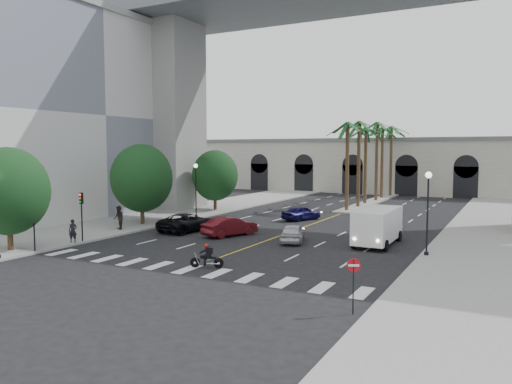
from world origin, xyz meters
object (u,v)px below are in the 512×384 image
object	(u,v)px
car_a	(293,233)
pedestrian_a	(73,231)
lamp_post_left_far	(196,186)
car_d	(378,219)
cargo_van	(377,225)
traffic_signal_far	(82,208)
traffic_signal_near	(34,215)
lamp_post_right	(428,206)
car_e	(301,213)
car_b	(230,226)
pedestrian_b	(119,218)
do_not_enter_sign	(354,274)
car_c	(187,222)
motorcycle_rider	(208,257)

from	to	relation	value
car_a	pedestrian_a	world-z (taller)	pedestrian_a
lamp_post_left_far	car_d	bearing A→B (deg)	8.55
cargo_van	pedestrian_a	xyz separation A→B (m)	(-19.15, -9.88, -0.44)
traffic_signal_far	car_d	distance (m)	24.22
traffic_signal_near	car_d	bearing A→B (deg)	51.00
lamp_post_right	traffic_signal_far	xyz separation A→B (m)	(-22.70, -6.50, -0.71)
car_e	car_b	bearing A→B (deg)	103.49
traffic_signal_far	pedestrian_b	world-z (taller)	traffic_signal_far
lamp_post_right	pedestrian_a	world-z (taller)	lamp_post_right
car_e	pedestrian_b	bearing A→B (deg)	72.36
traffic_signal_near	car_d	xyz separation A→B (m)	(17.07, 21.08, -1.78)
car_b	do_not_enter_sign	distance (m)	19.58
lamp_post_left_far	car_d	world-z (taller)	lamp_post_left_far
car_b	pedestrian_b	xyz separation A→B (m)	(-9.20, -2.38, 0.38)
cargo_van	lamp_post_right	bearing A→B (deg)	-35.73
pedestrian_a	pedestrian_b	distance (m)	5.94
car_e	lamp_post_right	bearing A→B (deg)	160.22
car_d	do_not_enter_sign	size ratio (longest dim) A/B	2.16
car_c	pedestrian_a	world-z (taller)	pedestrian_a
lamp_post_left_far	motorcycle_rider	bearing A→B (deg)	-53.68
traffic_signal_far	do_not_enter_sign	world-z (taller)	traffic_signal_far
lamp_post_left_far	motorcycle_rider	xyz separation A→B (m)	(12.24, -16.65, -2.59)
lamp_post_left_far	cargo_van	distance (m)	19.85
do_not_enter_sign	pedestrian_b	bearing A→B (deg)	129.65
traffic_signal_near	motorcycle_rider	bearing A→B (deg)	8.66
traffic_signal_near	car_a	xyz separation A→B (m)	(13.24, 11.39, -1.84)
lamp_post_right	car_c	xyz separation A→B (m)	(-19.09, 1.34, -2.47)
traffic_signal_far	car_b	world-z (taller)	traffic_signal_far
lamp_post_left_far	pedestrian_b	distance (m)	9.65
lamp_post_left_far	car_e	distance (m)	10.53
motorcycle_rider	pedestrian_a	bearing A→B (deg)	152.37
car_a	car_d	size ratio (longest dim) A/B	0.79
traffic_signal_near	cargo_van	xyz separation A→B (m)	(18.95, 13.21, -1.10)
do_not_enter_sign	car_d	bearing A→B (deg)	77.22
motorcycle_rider	car_c	size ratio (longest dim) A/B	0.34
pedestrian_a	traffic_signal_far	bearing A→B (deg)	43.60
car_d	pedestrian_a	bearing A→B (deg)	44.12
motorcycle_rider	pedestrian_b	distance (m)	15.35
do_not_enter_sign	car_c	bearing A→B (deg)	118.13
traffic_signal_far	car_b	size ratio (longest dim) A/B	0.80
lamp_post_right	cargo_van	distance (m)	4.97
traffic_signal_far	motorcycle_rider	xyz separation A→B (m)	(12.14, -2.15, -1.88)
lamp_post_right	car_e	xyz separation A→B (m)	(-13.30, 11.77, -2.52)
car_d	cargo_van	xyz separation A→B (m)	(1.87, -7.87, 0.69)
lamp_post_right	motorcycle_rider	bearing A→B (deg)	-140.68
traffic_signal_near	pedestrian_b	bearing A→B (deg)	98.38
motorcycle_rider	car_b	world-z (taller)	car_b
traffic_signal_near	car_b	bearing A→B (deg)	55.77
lamp_post_left_far	lamp_post_right	world-z (taller)	same
car_a	car_c	distance (m)	9.64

